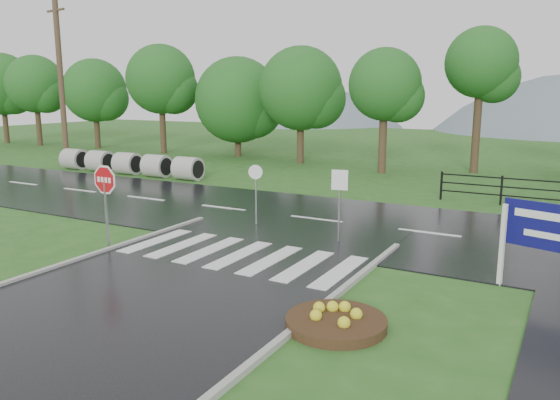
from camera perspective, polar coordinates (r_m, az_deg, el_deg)
The scene contains 12 objects.
ground at distance 11.62m, azimuth -18.14°, elevation -12.05°, with size 120.00×120.00×0.00m, color #285A1E.
main_road at distance 19.45m, azimuth 3.81°, elevation -2.12°, with size 90.00×8.00×0.04m, color black.
crosswalk at distance 15.20m, azimuth -4.26°, elevation -5.72°, with size 6.50×2.80×0.02m.
hills at distance 75.01m, azimuth 24.44°, elevation -5.28°, with size 102.00×48.00×48.00m.
treeline at distance 32.24m, azimuth 16.09°, elevation 2.80°, with size 83.20×5.20×10.00m.
culvert_pipes at distance 31.36m, azimuth -15.64°, elevation 3.70°, with size 9.70×1.20×1.20m.
stop_sign at distance 16.43m, azimuth -17.82°, elevation 1.33°, with size 1.15×0.06×2.59m.
estate_billboard at distance 13.56m, azimuth 26.85°, elevation -3.08°, with size 2.28×0.74×2.06m.
flower_bed at distance 10.84m, azimuth 5.88°, elevation -12.40°, with size 1.97×1.97×0.39m.
reg_sign_small at distance 16.29m, azimuth 6.24°, elevation 0.86°, with size 0.49×0.11×2.23m.
reg_sign_round at distance 18.43m, azimuth -2.55°, elevation 1.38°, with size 0.47×0.17×2.09m.
utility_pole_west at distance 35.50m, azimuth -21.91°, elevation 11.31°, with size 1.75×0.39×9.89m.
Camera 1 is at (7.99, -7.15, 4.48)m, focal length 35.00 mm.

